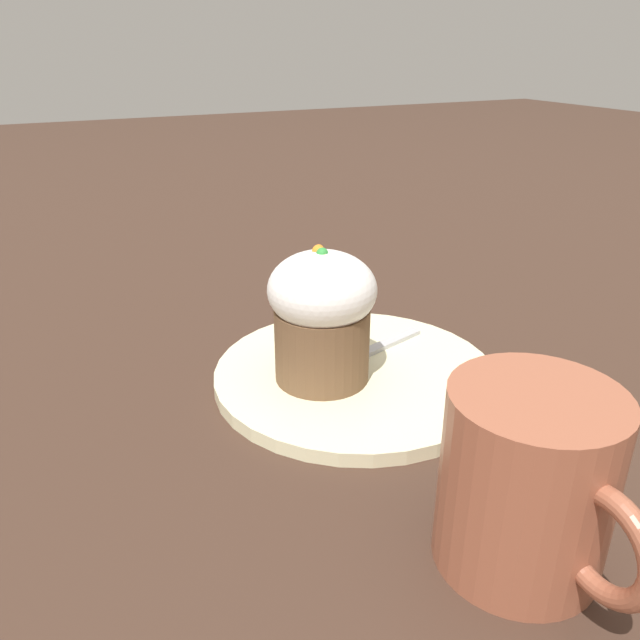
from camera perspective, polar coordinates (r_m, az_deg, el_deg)
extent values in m
plane|color=#3D281E|center=(0.53, 3.21, -5.58)|extent=(4.00, 4.00, 0.00)
cylinder|color=beige|center=(0.53, 3.22, -5.04)|extent=(0.23, 0.23, 0.01)
cylinder|color=brown|center=(0.50, 0.00, -2.02)|extent=(0.08, 0.08, 0.06)
ellipsoid|color=white|center=(0.48, 0.00, 2.95)|extent=(0.08, 0.08, 0.06)
cone|color=orange|center=(0.46, 0.45, 5.91)|extent=(0.01, 0.01, 0.01)
sphere|color=green|center=(0.47, 0.02, 6.19)|extent=(0.01, 0.01, 0.01)
cube|color=#B7B7BC|center=(0.56, 6.30, -2.09)|extent=(0.03, 0.08, 0.00)
ellipsoid|color=#B7B7BC|center=(0.53, 2.62, -3.57)|extent=(0.04, 0.05, 0.01)
cylinder|color=#9E563D|center=(0.35, 18.28, -13.71)|extent=(0.09, 0.09, 0.10)
torus|color=#9E563D|center=(0.33, 24.47, -18.18)|extent=(0.06, 0.01, 0.06)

